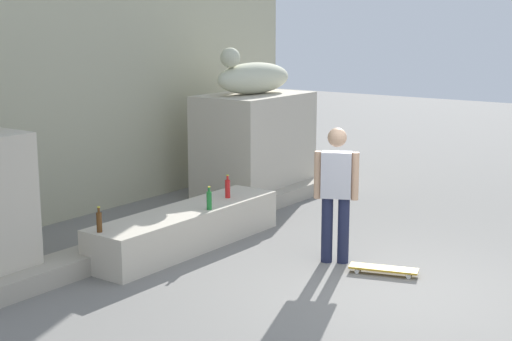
{
  "coord_description": "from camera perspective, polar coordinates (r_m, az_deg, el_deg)",
  "views": [
    {
      "loc": [
        -7.03,
        -3.16,
        2.92
      ],
      "look_at": [
        0.24,
        2.13,
        1.1
      ],
      "focal_mm": 52.04,
      "sensor_mm": 36.0,
      "label": 1
    }
  ],
  "objects": [
    {
      "name": "bottle_green",
      "position": [
        9.61,
        -3.62,
        -2.27
      ],
      "size": [
        0.07,
        0.07,
        0.31
      ],
      "color": "#1E722D",
      "rests_on": "ledge_block"
    },
    {
      "name": "stair_step",
      "position": [
        10.06,
        -7.02,
        -4.84
      ],
      "size": [
        7.78,
        0.5,
        0.23
      ],
      "primitive_type": "cube",
      "color": "#A9A08F",
      "rests_on": "ground_plane"
    },
    {
      "name": "statue_reclining_right",
      "position": [
        12.35,
        -0.27,
        7.21
      ],
      "size": [
        1.66,
        0.76,
        0.78
      ],
      "rotation": [
        0.0,
        0.0,
        3.01
      ],
      "color": "beige",
      "rests_on": "pedestal_right"
    },
    {
      "name": "bottle_brown",
      "position": [
        8.76,
        -11.96,
        -3.86
      ],
      "size": [
        0.06,
        0.06,
        0.31
      ],
      "color": "#593314",
      "rests_on": "ledge_block"
    },
    {
      "name": "pedestal_right",
      "position": [
        12.51,
        -0.15,
        1.97
      ],
      "size": [
        1.93,
        1.28,
        1.73
      ],
      "primitive_type": "cube",
      "color": "beige",
      "rests_on": "ground_plane"
    },
    {
      "name": "bottle_red",
      "position": [
        10.23,
        -2.2,
        -1.37
      ],
      "size": [
        0.07,
        0.07,
        0.32
      ],
      "color": "red",
      "rests_on": "ledge_block"
    },
    {
      "name": "ledge_block",
      "position": [
        9.76,
        -5.29,
        -4.43
      ],
      "size": [
        3.04,
        0.72,
        0.52
      ],
      "primitive_type": "cube",
      "color": "beige",
      "rests_on": "ground_plane"
    },
    {
      "name": "skater",
      "position": [
        9.01,
        6.17,
        -1.43
      ],
      "size": [
        0.34,
        0.5,
        1.67
      ],
      "rotation": [
        0.0,
        0.0,
        2.02
      ],
      "color": "#1E233F",
      "rests_on": "ground_plane"
    },
    {
      "name": "skateboard",
      "position": [
        8.89,
        9.77,
        -7.46
      ],
      "size": [
        0.44,
        0.82,
        0.08
      ],
      "rotation": [
        0.0,
        0.0,
        1.89
      ],
      "color": "gold",
      "rests_on": "ground_plane"
    },
    {
      "name": "ground_plane",
      "position": [
        8.24,
        11.24,
        -9.54
      ],
      "size": [
        40.0,
        40.0,
        0.0
      ],
      "primitive_type": "plane",
      "color": "slate"
    }
  ]
}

